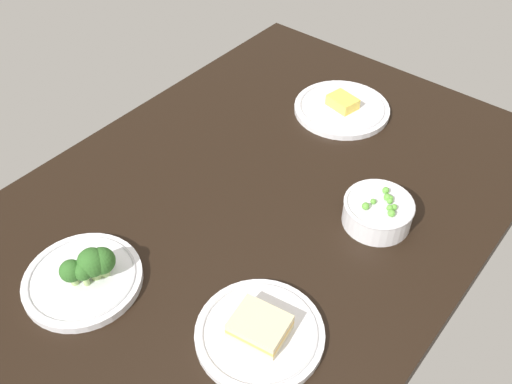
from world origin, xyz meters
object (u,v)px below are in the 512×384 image
at_px(plate_cheese, 342,108).
at_px(plate_broccoli, 85,275).
at_px(plate_sandwich, 260,332).
at_px(bowl_peas, 378,211).

bearing_deg(plate_cheese, plate_broccoli, -5.42).
xyz_separation_m(plate_broccoli, plate_cheese, (-0.71, 0.07, -0.01)).
distance_m(plate_sandwich, bowl_peas, 0.34).
distance_m(plate_broccoli, bowl_peas, 0.55).
bearing_deg(plate_sandwich, plate_broccoli, -70.32).
relative_size(plate_broccoli, bowl_peas, 1.54).
height_order(plate_sandwich, plate_broccoli, plate_broccoli).
bearing_deg(plate_broccoli, plate_cheese, 174.58).
distance_m(plate_cheese, bowl_peas, 0.37).
relative_size(plate_cheese, bowl_peas, 1.69).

